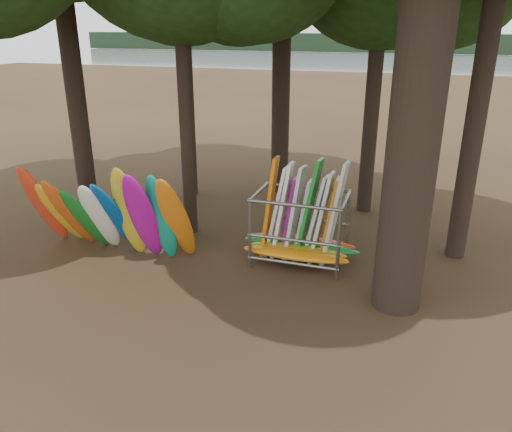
% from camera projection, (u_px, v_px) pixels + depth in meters
% --- Properties ---
extents(ground, '(120.00, 120.00, 0.00)m').
position_uv_depth(ground, '(210.00, 286.00, 12.33)').
color(ground, '#47331E').
rests_on(ground, ground).
extents(lake, '(160.00, 160.00, 0.00)m').
position_uv_depth(lake, '(389.00, 73.00, 65.53)').
color(lake, gray).
rests_on(lake, ground).
extents(far_shore, '(160.00, 4.00, 4.00)m').
position_uv_depth(far_shore, '(406.00, 43.00, 109.14)').
color(far_shore, black).
rests_on(far_shore, ground).
extents(kayak_row, '(4.82, 2.04, 2.89)m').
position_uv_depth(kayak_row, '(110.00, 216.00, 13.42)').
color(kayak_row, red).
rests_on(kayak_row, ground).
extents(storage_rack, '(3.22, 1.50, 2.89)m').
position_uv_depth(storage_rack, '(300.00, 230.00, 13.31)').
color(storage_rack, slate).
rests_on(storage_rack, ground).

